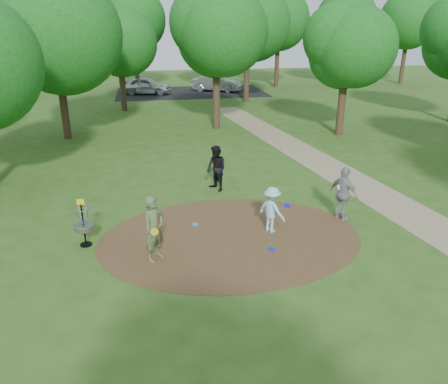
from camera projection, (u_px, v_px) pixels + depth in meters
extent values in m
plane|color=#2D5119|center=(231.00, 237.00, 13.96)|extent=(100.00, 100.00, 0.00)
cylinder|color=#47301C|center=(231.00, 237.00, 13.96)|extent=(8.40, 8.40, 0.02)
cube|color=#8C7A5B|center=(386.00, 200.00, 16.86)|extent=(7.55, 39.89, 0.01)
cube|color=black|center=(191.00, 92.00, 41.73)|extent=(14.00, 8.00, 0.01)
imported|color=#516239|center=(154.00, 229.00, 12.35)|extent=(0.83, 0.85, 1.97)
cylinder|color=gold|center=(154.00, 232.00, 12.04)|extent=(0.22, 0.07, 0.22)
imported|color=#8FCAD6|center=(272.00, 210.00, 14.08)|extent=(1.05, 1.15, 1.55)
cylinder|color=#0C0FD0|center=(287.00, 206.00, 14.08)|extent=(0.29, 0.29, 0.08)
imported|color=black|center=(216.00, 169.00, 17.49)|extent=(1.03, 1.12, 1.85)
cylinder|color=blue|center=(222.00, 171.00, 17.54)|extent=(0.23, 0.10, 0.22)
imported|color=gray|center=(344.00, 194.00, 14.89)|extent=(0.94, 1.20, 1.90)
cylinder|color=white|center=(341.00, 187.00, 14.77)|extent=(0.23, 0.11, 0.22)
cylinder|color=#1C90E2|center=(195.00, 224.00, 14.78)|extent=(0.22, 0.22, 0.02)
cylinder|color=#0D1DE3|center=(272.00, 249.00, 13.20)|extent=(0.22, 0.22, 0.02)
cylinder|color=#D94715|center=(161.00, 224.00, 14.80)|extent=(0.22, 0.22, 0.02)
imported|color=#B8BBC0|center=(146.00, 86.00, 40.38)|extent=(4.82, 2.78, 1.54)
imported|color=#A2A4A9|center=(216.00, 83.00, 42.07)|extent=(4.94, 3.52, 1.55)
cylinder|color=black|center=(84.00, 225.00, 13.24)|extent=(0.05, 0.05, 1.35)
cylinder|color=black|center=(86.00, 244.00, 13.48)|extent=(0.36, 0.36, 0.04)
cylinder|color=gray|center=(84.00, 227.00, 13.26)|extent=(0.60, 0.60, 0.16)
torus|color=gray|center=(83.00, 225.00, 13.23)|extent=(0.63, 0.63, 0.03)
torus|color=gray|center=(81.00, 208.00, 13.03)|extent=(0.58, 0.58, 0.02)
cube|color=yellow|center=(80.00, 202.00, 12.96)|extent=(0.22, 0.02, 0.18)
cylinder|color=#332316|center=(64.00, 106.00, 24.91)|extent=(0.44, 0.44, 3.80)
sphere|color=#155016|center=(55.00, 38.00, 23.56)|extent=(6.46, 6.46, 6.46)
cylinder|color=#332316|center=(216.00, 95.00, 27.24)|extent=(0.44, 0.44, 4.18)
sphere|color=#155016|center=(216.00, 35.00, 25.94)|extent=(5.26, 5.26, 5.26)
cylinder|color=#332316|center=(341.00, 105.00, 25.76)|extent=(0.44, 0.44, 3.61)
sphere|color=#155016|center=(347.00, 51.00, 24.64)|extent=(4.49, 4.49, 4.49)
cylinder|color=#332316|center=(123.00, 88.00, 32.80)|extent=(0.44, 0.44, 3.42)
sphere|color=#155016|center=(119.00, 46.00, 31.69)|extent=(4.70, 4.70, 4.70)
cylinder|color=#332316|center=(246.00, 75.00, 36.10)|extent=(0.44, 0.44, 4.37)
sphere|color=#155016|center=(247.00, 26.00, 34.70)|extent=(5.88, 5.88, 5.88)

